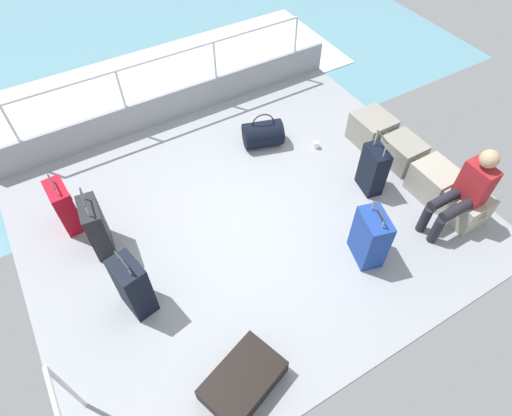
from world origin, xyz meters
The scene contains 17 objects.
ground_plane centered at (0.00, 0.00, -0.03)m, with size 4.40×5.20×0.06m, color gray.
gunwale_port centered at (-2.17, 0.00, 0.23)m, with size 0.06×5.20×0.45m, color gray.
railing_port centered at (-2.17, 0.00, 0.78)m, with size 0.04×4.20×1.02m.
sea_wake centered at (-3.60, 0.00, -0.34)m, with size 12.00×12.00×0.01m.
cargo_crate_0 centered at (-0.30, 2.12, 0.21)m, with size 0.54×0.47×0.41m.
cargo_crate_1 centered at (0.25, 2.19, 0.18)m, with size 0.53×0.41×0.36m.
cargo_crate_2 centered at (0.85, 2.14, 0.20)m, with size 0.54×0.44×0.41m.
cargo_crate_3 centered at (1.31, 2.17, 0.19)m, with size 0.52×0.43×0.37m.
passenger_seated centered at (1.31, 1.99, 0.56)m, with size 0.34×0.66×1.07m.
suitcase_0 centered at (1.17, 0.82, 0.33)m, with size 0.46×0.36×0.78m.
suitcase_1 centered at (0.46, -1.57, 0.36)m, with size 0.41×0.31×0.84m.
suitcase_2 centered at (-0.95, -1.88, 0.31)m, with size 0.40×0.23×0.73m.
suitcase_3 centered at (0.39, 1.53, 0.32)m, with size 0.38×0.27×0.85m.
suitcase_4 centered at (1.71, -1.05, 0.11)m, with size 0.68×0.84×0.22m.
suitcase_5 centered at (-0.43, -1.66, 0.35)m, with size 0.43×0.24×0.86m.
duffel_bag centered at (-1.01, 0.80, 0.18)m, with size 0.49×0.61×0.51m.
paper_cup centered at (-0.56, 1.39, 0.05)m, with size 0.08×0.08×0.10m, color white.
Camera 1 is at (2.84, -1.59, 4.04)m, focal length 29.94 mm.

